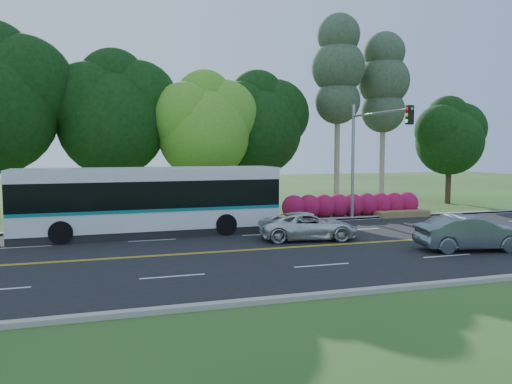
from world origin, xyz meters
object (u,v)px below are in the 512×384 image
object	(u,v)px
sedan	(471,233)
transit_bus	(149,202)
traffic_signal	(369,143)
suv	(308,226)

from	to	relation	value
sedan	transit_bus	bearing A→B (deg)	69.57
traffic_signal	sedan	xyz separation A→B (m)	(0.21, -8.25, -3.91)
sedan	suv	world-z (taller)	sedan
sedan	suv	bearing A→B (deg)	63.55
suv	sedan	bearing A→B (deg)	-119.51
sedan	suv	xyz separation A→B (m)	(-5.59, 4.39, -0.10)
traffic_signal	transit_bus	size ratio (longest dim) A/B	0.54
transit_bus	sedan	distance (m)	14.99
transit_bus	sedan	xyz separation A→B (m)	(12.67, -7.95, -0.92)
transit_bus	sedan	size ratio (longest dim) A/B	2.85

